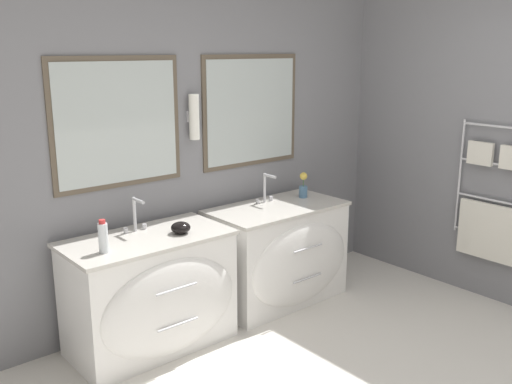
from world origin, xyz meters
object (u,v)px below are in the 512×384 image
Objects in this scene: amenity_bowl at (181,228)px; flower_vase at (303,186)px; vanity_right at (280,253)px; toiletry_bottle at (103,237)px; vanity_left at (152,293)px.

flower_vase is at bearing 6.40° from amenity_bowl.
toiletry_bottle reaches higher than vanity_right.
vanity_right is (1.15, 0.00, 0.00)m from vanity_left.
amenity_bowl reaches higher than vanity_left.
vanity_right is 8.37× the size of amenity_bowl.
amenity_bowl is at bearing -173.60° from flower_vase.
vanity_right is 1.03m from amenity_bowl.
vanity_left is at bearing 9.52° from toiletry_bottle.
vanity_left is at bearing -176.29° from flower_vase.
vanity_left is 0.59m from toiletry_bottle.
amenity_bowl reaches higher than vanity_right.
toiletry_bottle reaches higher than amenity_bowl.
flower_vase reaches higher than toiletry_bottle.
flower_vase is at bearing 15.85° from vanity_right.
vanity_left is 5.19× the size of flower_vase.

